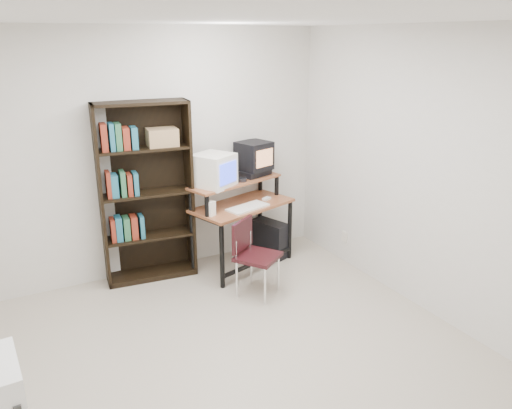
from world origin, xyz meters
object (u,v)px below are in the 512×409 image
pc_tower (270,238)px  bookshelf (145,191)px  computer_desk (241,209)px  crt_monitor (214,170)px  school_chair (252,250)px  crt_tv (254,156)px

pc_tower → bookshelf: (-1.41, 0.16, 0.76)m
computer_desk → crt_monitor: 0.56m
crt_monitor → bookshelf: bookshelf is taller
school_chair → bookshelf: 1.28m
computer_desk → bookshelf: bookshelf is taller
crt_monitor → school_chair: (0.10, -0.67, -0.67)m
crt_tv → bookshelf: (-1.26, 0.04, -0.24)m
computer_desk → bookshelf: bearing=149.9°
crt_monitor → pc_tower: bearing=-24.5°
computer_desk → school_chair: computer_desk is taller
computer_desk → crt_monitor: crt_monitor is taller
crt_monitor → crt_tv: size_ratio=1.21×
crt_monitor → crt_tv: bearing=-12.2°
crt_monitor → pc_tower: size_ratio=1.12×
crt_monitor → bookshelf: size_ratio=0.27×
crt_tv → bookshelf: bookshelf is taller
pc_tower → bookshelf: bookshelf is taller
school_chair → crt_monitor: bearing=63.6°
crt_monitor → crt_tv: 0.60m
crt_monitor → pc_tower: 1.18m
computer_desk → pc_tower: size_ratio=2.75×
school_chair → bookshelf: (-0.79, 0.88, 0.49)m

